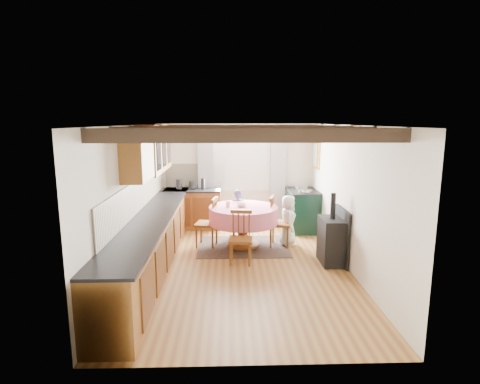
{
  "coord_description": "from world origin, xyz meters",
  "views": [
    {
      "loc": [
        -0.22,
        -6.28,
        2.47
      ],
      "look_at": [
        0.0,
        0.8,
        1.15
      ],
      "focal_mm": 28.67,
      "sensor_mm": 36.0,
      "label": 1
    }
  ],
  "objects_px": {
    "chair_near": "(241,238)",
    "child_far": "(237,214)",
    "cast_iron_stove": "(332,228)",
    "aga_range": "(302,210)",
    "dining_table": "(243,227)",
    "child_right": "(288,220)",
    "cup": "(228,204)",
    "chair_left": "(206,222)",
    "chair_right": "(281,221)"
  },
  "relations": [
    {
      "from": "chair_left",
      "to": "aga_range",
      "type": "relative_size",
      "value": 0.97
    },
    {
      "from": "cast_iron_stove",
      "to": "child_far",
      "type": "distance_m",
      "value": 2.25
    },
    {
      "from": "cast_iron_stove",
      "to": "child_right",
      "type": "relative_size",
      "value": 1.23
    },
    {
      "from": "chair_left",
      "to": "aga_range",
      "type": "bearing_deg",
      "value": 129.53
    },
    {
      "from": "dining_table",
      "to": "child_right",
      "type": "height_order",
      "value": "child_right"
    },
    {
      "from": "chair_left",
      "to": "chair_near",
      "type": "bearing_deg",
      "value": 45.72
    },
    {
      "from": "chair_right",
      "to": "child_far",
      "type": "height_order",
      "value": "child_far"
    },
    {
      "from": "child_right",
      "to": "chair_right",
      "type": "bearing_deg",
      "value": 115.79
    },
    {
      "from": "child_far",
      "to": "child_right",
      "type": "height_order",
      "value": "child_far"
    },
    {
      "from": "dining_table",
      "to": "chair_near",
      "type": "xyz_separation_m",
      "value": [
        -0.08,
        -0.9,
        0.06
      ]
    },
    {
      "from": "dining_table",
      "to": "cast_iron_stove",
      "type": "height_order",
      "value": "cast_iron_stove"
    },
    {
      "from": "dining_table",
      "to": "child_far",
      "type": "relative_size",
      "value": 1.29
    },
    {
      "from": "child_far",
      "to": "cup",
      "type": "relative_size",
      "value": 9.74
    },
    {
      "from": "cup",
      "to": "cast_iron_stove",
      "type": "bearing_deg",
      "value": -27.93
    },
    {
      "from": "chair_right",
      "to": "child_far",
      "type": "relative_size",
      "value": 0.97
    },
    {
      "from": "chair_near",
      "to": "cast_iron_stove",
      "type": "height_order",
      "value": "cast_iron_stove"
    },
    {
      "from": "chair_near",
      "to": "cup",
      "type": "relative_size",
      "value": 8.71
    },
    {
      "from": "chair_near",
      "to": "chair_left",
      "type": "xyz_separation_m",
      "value": [
        -0.65,
        0.96,
        0.03
      ]
    },
    {
      "from": "chair_near",
      "to": "cup",
      "type": "height_order",
      "value": "chair_near"
    },
    {
      "from": "chair_near",
      "to": "cast_iron_stove",
      "type": "relative_size",
      "value": 0.74
    },
    {
      "from": "dining_table",
      "to": "child_right",
      "type": "relative_size",
      "value": 1.33
    },
    {
      "from": "dining_table",
      "to": "chair_left",
      "type": "distance_m",
      "value": 0.74
    },
    {
      "from": "dining_table",
      "to": "cast_iron_stove",
      "type": "distance_m",
      "value": 1.78
    },
    {
      "from": "dining_table",
      "to": "child_far",
      "type": "height_order",
      "value": "child_far"
    },
    {
      "from": "chair_near",
      "to": "chair_right",
      "type": "distance_m",
      "value": 1.23
    },
    {
      "from": "child_far",
      "to": "dining_table",
      "type": "bearing_deg",
      "value": 81.39
    },
    {
      "from": "chair_left",
      "to": "child_right",
      "type": "xyz_separation_m",
      "value": [
        1.63,
        0.03,
        0.01
      ]
    },
    {
      "from": "child_far",
      "to": "cup",
      "type": "height_order",
      "value": "child_far"
    },
    {
      "from": "aga_range",
      "to": "cast_iron_stove",
      "type": "height_order",
      "value": "cast_iron_stove"
    },
    {
      "from": "chair_left",
      "to": "cup",
      "type": "height_order",
      "value": "chair_left"
    },
    {
      "from": "chair_left",
      "to": "cast_iron_stove",
      "type": "xyz_separation_m",
      "value": [
        2.24,
        -0.99,
        0.13
      ]
    },
    {
      "from": "aga_range",
      "to": "child_right",
      "type": "relative_size",
      "value": 1.01
    },
    {
      "from": "dining_table",
      "to": "chair_right",
      "type": "relative_size",
      "value": 1.33
    },
    {
      "from": "chair_left",
      "to": "dining_table",
      "type": "bearing_deg",
      "value": 96.94
    },
    {
      "from": "cast_iron_stove",
      "to": "aga_range",
      "type": "bearing_deg",
      "value": 92.99
    },
    {
      "from": "dining_table",
      "to": "chair_near",
      "type": "height_order",
      "value": "chair_near"
    },
    {
      "from": "dining_table",
      "to": "cup",
      "type": "relative_size",
      "value": 12.6
    },
    {
      "from": "aga_range",
      "to": "cast_iron_stove",
      "type": "distance_m",
      "value": 2.11
    },
    {
      "from": "aga_range",
      "to": "child_right",
      "type": "distance_m",
      "value": 1.2
    },
    {
      "from": "aga_range",
      "to": "child_far",
      "type": "height_order",
      "value": "child_far"
    },
    {
      "from": "chair_near",
      "to": "child_far",
      "type": "height_order",
      "value": "child_far"
    },
    {
      "from": "chair_left",
      "to": "cast_iron_stove",
      "type": "bearing_deg",
      "value": 77.99
    },
    {
      "from": "child_far",
      "to": "child_right",
      "type": "distance_m",
      "value": 1.14
    },
    {
      "from": "chair_near",
      "to": "chair_left",
      "type": "relative_size",
      "value": 0.94
    },
    {
      "from": "child_far",
      "to": "child_right",
      "type": "relative_size",
      "value": 1.03
    },
    {
      "from": "chair_left",
      "to": "aga_range",
      "type": "xyz_separation_m",
      "value": [
        2.13,
        1.12,
        -0.02
      ]
    },
    {
      "from": "child_right",
      "to": "cup",
      "type": "bearing_deg",
      "value": 93.9
    },
    {
      "from": "chair_near",
      "to": "child_far",
      "type": "distance_m",
      "value": 1.54
    },
    {
      "from": "aga_range",
      "to": "child_right",
      "type": "bearing_deg",
      "value": -114.63
    },
    {
      "from": "child_right",
      "to": "chair_left",
      "type": "bearing_deg",
      "value": 92.17
    }
  ]
}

